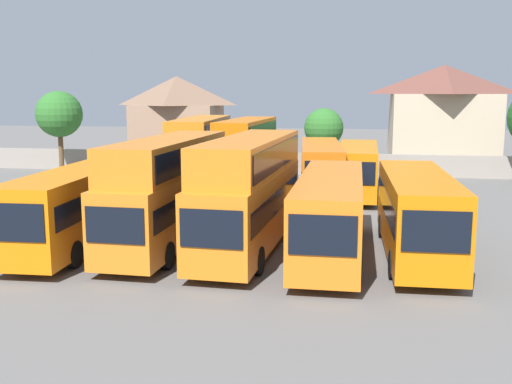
% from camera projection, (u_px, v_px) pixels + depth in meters
% --- Properties ---
extents(ground, '(140.00, 140.00, 0.00)m').
position_uv_depth(ground, '(289.00, 187.00, 44.15)').
color(ground, '#605E5B').
extents(depot_boundary_wall, '(56.00, 0.50, 1.80)m').
position_uv_depth(depot_boundary_wall, '(297.00, 164.00, 50.68)').
color(depot_boundary_wall, gray).
rests_on(depot_boundary_wall, ground).
extents(bus_1, '(2.96, 11.53, 3.48)m').
position_uv_depth(bus_1, '(81.00, 202.00, 27.14)').
color(bus_1, orange).
rests_on(bus_1, ground).
extents(bus_2, '(2.95, 11.42, 4.86)m').
position_uv_depth(bus_2, '(168.00, 186.00, 26.98)').
color(bus_2, orange).
rests_on(bus_2, ground).
extents(bus_3, '(3.24, 11.80, 4.95)m').
position_uv_depth(bus_3, '(250.00, 187.00, 26.36)').
color(bus_3, orange).
rests_on(bus_3, ground).
extents(bus_4, '(2.74, 11.76, 3.41)m').
position_uv_depth(bus_4, '(331.00, 210.00, 25.51)').
color(bus_4, orange).
rests_on(bus_4, ground).
extents(bus_5, '(2.80, 10.62, 3.52)m').
position_uv_depth(bus_5, '(417.00, 210.00, 25.18)').
color(bus_5, orange).
rests_on(bus_5, ground).
extents(bus_6, '(3.26, 11.92, 5.11)m').
position_uv_depth(bus_6, '(201.00, 150.00, 41.65)').
color(bus_6, orange).
rests_on(bus_6, ground).
extents(bus_7, '(2.91, 10.32, 5.05)m').
position_uv_depth(bus_7, '(246.00, 152.00, 40.93)').
color(bus_7, orange).
rests_on(bus_7, ground).
extents(bus_8, '(3.48, 11.74, 3.49)m').
position_uv_depth(bus_8, '(321.00, 166.00, 40.21)').
color(bus_8, orange).
rests_on(bus_8, ground).
extents(bus_9, '(2.81, 10.60, 3.36)m').
position_uv_depth(bus_9, '(357.00, 167.00, 40.05)').
color(bus_9, orange).
rests_on(bus_9, ground).
extents(house_terrace_left, '(8.64, 6.46, 8.40)m').
position_uv_depth(house_terrace_left, '(177.00, 118.00, 59.85)').
color(house_terrace_left, '#9E7A60').
rests_on(house_terrace_left, ground).
extents(house_terrace_centre, '(10.09, 8.28, 9.40)m').
position_uv_depth(house_terrace_centre, '(443.00, 114.00, 57.06)').
color(house_terrace_centre, '#C6B293').
rests_on(house_terrace_centre, ground).
extents(tree_left_of_lot, '(3.43, 3.43, 5.49)m').
position_uv_depth(tree_left_of_lot, '(324.00, 128.00, 52.33)').
color(tree_left_of_lot, brown).
rests_on(tree_left_of_lot, ground).
extents(tree_behind_wall, '(3.86, 3.86, 6.98)m').
position_uv_depth(tree_behind_wall, '(59.00, 114.00, 50.21)').
color(tree_behind_wall, brown).
rests_on(tree_behind_wall, ground).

